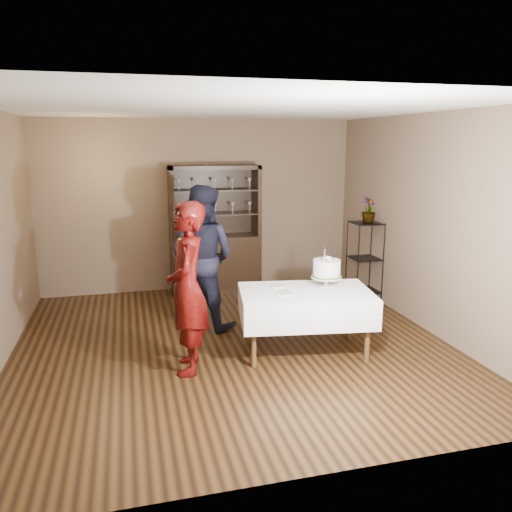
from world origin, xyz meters
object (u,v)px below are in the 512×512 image
object	(u,v)px
plant_etagere	(365,258)
man	(202,257)
china_hutch	(215,250)
cake_table	(305,306)
woman	(187,288)
potted_plant	(369,210)
cake	(327,270)

from	to	relation	value
plant_etagere	man	world-z (taller)	man
plant_etagere	china_hutch	bearing A→B (deg)	153.17
cake_table	woman	bearing A→B (deg)	-174.83
cake_table	woman	size ratio (longest dim) A/B	0.88
plant_etagere	man	bearing A→B (deg)	-168.89
man	potted_plant	xyz separation A→B (m)	(2.56, 0.52, 0.45)
cake_table	plant_etagere	bearing A→B (deg)	46.65
cake_table	man	xyz separation A→B (m)	(-0.99, 1.13, 0.36)
cake	cake_table	bearing A→B (deg)	-155.12
potted_plant	woman	bearing A→B (deg)	-148.71
china_hutch	cake	size ratio (longest dim) A/B	4.15
man	cake	size ratio (longest dim) A/B	3.80
plant_etagere	cake	distance (m)	1.95
cake_table	man	bearing A→B (deg)	131.30
cake	potted_plant	world-z (taller)	potted_plant
china_hutch	plant_etagere	size ratio (longest dim) A/B	1.67
cake_table	potted_plant	world-z (taller)	potted_plant
plant_etagere	potted_plant	world-z (taller)	potted_plant
woman	man	bearing A→B (deg)	173.51
cake_table	potted_plant	distance (m)	2.41
man	cake	bearing A→B (deg)	178.68
china_hutch	cake	world-z (taller)	china_hutch
plant_etagere	cake_table	bearing A→B (deg)	-133.35
plant_etagere	cake	size ratio (longest dim) A/B	2.49
cake_table	china_hutch	bearing A→B (deg)	101.60
china_hutch	woman	xyz separation A→B (m)	(-0.78, -2.79, 0.23)
cake	plant_etagere	bearing A→B (deg)	50.27
man	cake	xyz separation A→B (m)	(1.29, -0.99, 0.00)
cake_table	woman	world-z (taller)	woman
china_hutch	woman	world-z (taller)	china_hutch
china_hutch	potted_plant	xyz separation A→B (m)	(2.12, -1.03, 0.70)
cake_table	woman	xyz separation A→B (m)	(-1.33, -0.12, 0.34)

